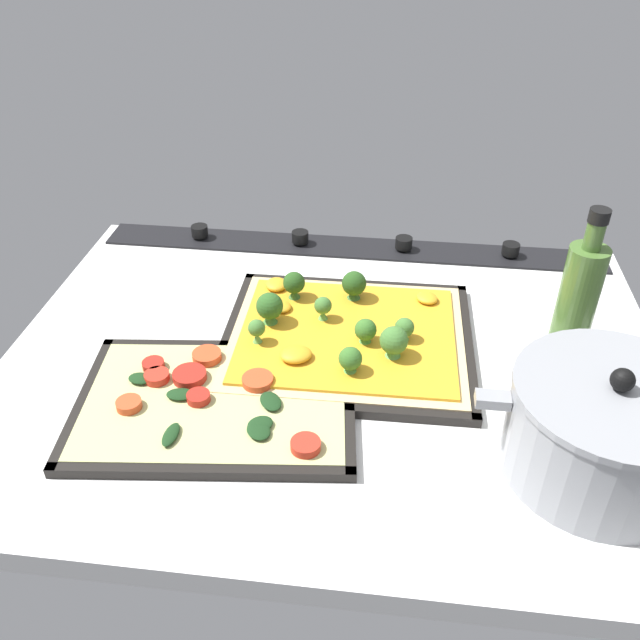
% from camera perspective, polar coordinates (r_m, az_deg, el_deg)
% --- Properties ---
extents(ground_plane, '(0.86, 0.67, 0.03)m').
position_cam_1_polar(ground_plane, '(0.89, 1.02, -4.05)').
color(ground_plane, white).
extents(stove_control_panel, '(0.83, 0.07, 0.03)m').
position_cam_1_polar(stove_control_panel, '(1.13, 2.67, 6.28)').
color(stove_control_panel, black).
rests_on(stove_control_panel, ground_plane).
extents(baking_tray_front, '(0.34, 0.30, 0.01)m').
position_cam_1_polar(baking_tray_front, '(0.91, 2.30, -1.84)').
color(baking_tray_front, black).
rests_on(baking_tray_front, ground_plane).
extents(broccoli_pizza, '(0.31, 0.27, 0.06)m').
position_cam_1_polar(broccoli_pizza, '(0.90, 2.00, -0.98)').
color(broccoli_pizza, '#D3B77F').
rests_on(broccoli_pizza, baking_tray_front).
extents(baking_tray_back, '(0.35, 0.26, 0.01)m').
position_cam_1_polar(baking_tray_back, '(0.82, -8.78, -7.08)').
color(baking_tray_back, black).
rests_on(baking_tray_back, ground_plane).
extents(veggie_pizza_back, '(0.33, 0.24, 0.02)m').
position_cam_1_polar(veggie_pizza_back, '(0.82, -8.93, -6.63)').
color(veggie_pizza_back, '#B9BC77').
rests_on(veggie_pizza_back, baking_tray_back).
extents(cooking_pot, '(0.27, 0.21, 0.14)m').
position_cam_1_polar(cooking_pot, '(0.77, 23.03, -8.54)').
color(cooking_pot, gray).
rests_on(cooking_pot, ground_plane).
extents(oil_bottle, '(0.05, 0.05, 0.21)m').
position_cam_1_polar(oil_bottle, '(0.90, 20.93, 1.56)').
color(oil_bottle, '#476B2D').
rests_on(oil_bottle, ground_plane).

